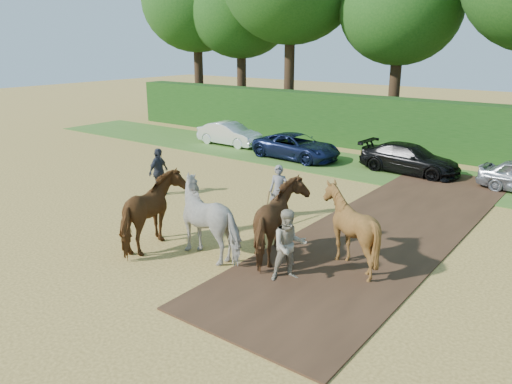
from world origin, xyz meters
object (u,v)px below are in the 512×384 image
(spectator_near, at_px, (289,245))
(plough_team, at_px, (249,219))
(spectator_far, at_px, (159,172))
(parked_cars, at_px, (461,168))

(spectator_near, xyz_separation_m, plough_team, (-1.80, 0.61, 0.15))
(spectator_near, relative_size, plough_team, 0.26)
(spectator_far, distance_m, parked_cars, 13.09)
(spectator_near, height_order, plough_team, plough_team)
(spectator_near, bearing_deg, plough_team, 113.64)
(spectator_near, height_order, parked_cars, spectator_near)
(spectator_near, distance_m, plough_team, 1.91)
(spectator_near, height_order, spectator_far, spectator_near)
(spectator_near, relative_size, parked_cars, 0.06)
(spectator_near, xyz_separation_m, parked_cars, (0.88, 12.37, -0.28))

